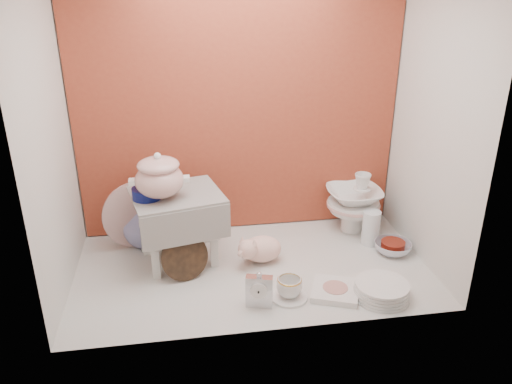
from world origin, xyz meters
TOP-DOWN VIEW (x-y plane):
  - ground at (0.00, 0.00)m, footprint 1.80×1.80m
  - niche_shell at (0.00, 0.18)m, footprint 1.86×1.03m
  - step_stool at (-0.37, 0.15)m, footprint 0.51×0.46m
  - soup_tureen at (-0.44, 0.10)m, footprint 0.31×0.31m
  - cobalt_bowl at (-0.51, 0.12)m, footprint 0.15×0.15m
  - floral_platter at (-0.59, 0.34)m, footprint 0.37×0.15m
  - blue_white_vase at (-0.55, 0.35)m, footprint 0.30×0.30m
  - lacquer_tray at (-0.34, -0.03)m, footprint 0.25×0.15m
  - mantel_clock at (-0.02, -0.32)m, footprint 0.13×0.07m
  - plush_pig at (0.06, 0.06)m, footprint 0.29×0.22m
  - teacup_saucer at (0.13, -0.28)m, footprint 0.21×0.21m
  - gold_rim_teacup at (0.13, -0.28)m, footprint 0.15×0.15m
  - lattice_dish at (0.35, -0.28)m, footprint 0.28×0.28m
  - dinner_plate_stack at (0.56, -0.34)m, footprint 0.33×0.33m
  - crystal_bowl at (0.77, 0.04)m, footprint 0.25×0.25m
  - clear_glass_vase at (0.69, 0.16)m, footprint 0.11×0.11m
  - porcelain_tower at (0.64, 0.33)m, footprint 0.41×0.41m

SIDE VIEW (x-z plane):
  - ground at x=0.00m, z-range 0.00..0.00m
  - teacup_saucer at x=0.13m, z-range 0.00..0.01m
  - lattice_dish at x=0.35m, z-range 0.00..0.03m
  - crystal_bowl at x=0.77m, z-range 0.00..0.06m
  - dinner_plate_stack at x=0.56m, z-range 0.00..0.07m
  - gold_rim_teacup at x=0.13m, z-range 0.01..0.11m
  - plush_pig at x=0.06m, z-range 0.00..0.16m
  - mantel_clock at x=-0.02m, z-range 0.00..0.18m
  - clear_glass_vase at x=0.69m, z-range 0.00..0.20m
  - lacquer_tray at x=-0.34m, z-range 0.00..0.23m
  - blue_white_vase at x=-0.55m, z-range 0.00..0.26m
  - porcelain_tower at x=0.64m, z-range 0.00..0.36m
  - floral_platter at x=-0.59m, z-range 0.00..0.37m
  - step_stool at x=-0.37m, z-range 0.00..0.38m
  - cobalt_bowl at x=-0.51m, z-range 0.38..0.44m
  - soup_tureen at x=-0.44m, z-range 0.38..0.62m
  - niche_shell at x=0.00m, z-range 0.17..1.70m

